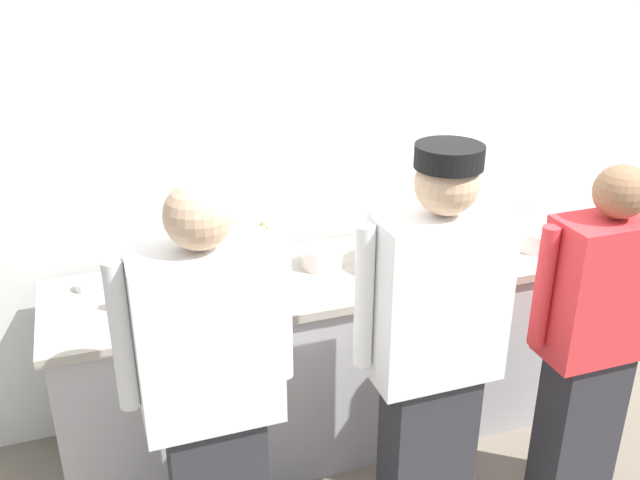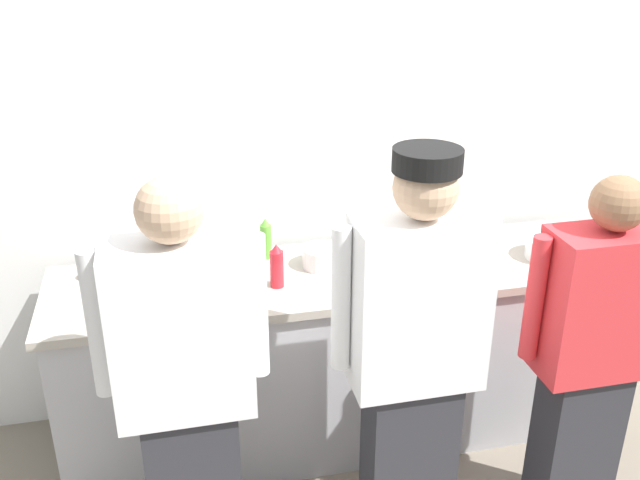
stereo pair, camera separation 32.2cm
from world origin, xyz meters
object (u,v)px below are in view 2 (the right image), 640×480
object	(u,v)px
ramekin_red_sauce	(141,270)
ramekin_orange_sauce	(481,244)
chef_center	(415,357)
plate_stack_front	(550,248)
mixing_bowl_steel	(398,257)
ramekin_yellow_sauce	(477,263)
ramekin_green_sauce	(89,274)
chef_far_right	(590,354)
squeeze_bottle_secondary	(266,239)
sheet_tray	(208,282)
chef_near_left	(186,389)
squeeze_bottle_spare	(277,266)
squeeze_bottle_primary	(124,282)
plate_stack_rear	(323,257)

from	to	relation	value
ramekin_red_sauce	ramekin_orange_sauce	distance (m)	1.65
ramekin_orange_sauce	chef_center	bearing A→B (deg)	-127.56
plate_stack_front	mixing_bowl_steel	xyz separation A→B (m)	(-0.75, 0.04, 0.01)
ramekin_yellow_sauce	ramekin_orange_sauce	bearing A→B (deg)	60.67
ramekin_green_sauce	chef_far_right	bearing A→B (deg)	-25.71
chef_far_right	ramekin_green_sauce	size ratio (longest dim) A/B	19.58
chef_center	ramekin_orange_sauce	size ratio (longest dim) A/B	20.63
plate_stack_front	ramekin_green_sauce	bearing A→B (deg)	172.85
chef_center	squeeze_bottle_secondary	xyz separation A→B (m)	(-0.40, 0.98, 0.09)
ramekin_red_sauce	ramekin_yellow_sauce	world-z (taller)	ramekin_red_sauce
sheet_tray	squeeze_bottle_secondary	world-z (taller)	squeeze_bottle_secondary
ramekin_yellow_sauce	sheet_tray	bearing A→B (deg)	174.88
chef_near_left	plate_stack_front	xyz separation A→B (m)	(1.77, 0.63, 0.08)
squeeze_bottle_spare	plate_stack_front	bearing A→B (deg)	-0.07
plate_stack_front	ramekin_red_sauce	xyz separation A→B (m)	(-1.92, 0.25, -0.02)
chef_near_left	squeeze_bottle_spare	bearing A→B (deg)	55.35
chef_far_right	ramekin_yellow_sauce	world-z (taller)	chef_far_right
squeeze_bottle_primary	ramekin_yellow_sauce	bearing A→B (deg)	-1.21
chef_near_left	mixing_bowl_steel	distance (m)	1.22
squeeze_bottle_secondary	ramekin_orange_sauce	size ratio (longest dim) A/B	2.43
squeeze_bottle_primary	ramekin_red_sauce	xyz separation A→B (m)	(0.06, 0.23, -0.06)
chef_far_right	squeeze_bottle_secondary	size ratio (longest dim) A/B	7.76
plate_stack_rear	sheet_tray	distance (m)	0.54
plate_stack_rear	sheet_tray	bearing A→B (deg)	-173.55
chef_center	squeeze_bottle_spare	bearing A→B (deg)	120.68
mixing_bowl_steel	chef_near_left	bearing A→B (deg)	-146.41
plate_stack_front	ramekin_yellow_sauce	world-z (taller)	plate_stack_front
chef_near_left	sheet_tray	world-z (taller)	chef_near_left
chef_far_right	mixing_bowl_steel	bearing A→B (deg)	128.31
plate_stack_front	ramekin_green_sauce	xyz separation A→B (m)	(-2.15, 0.27, -0.03)
chef_far_right	ramekin_green_sauce	distance (m)	2.18
sheet_tray	ramekin_orange_sauce	bearing A→B (deg)	3.78
chef_near_left	ramekin_yellow_sauce	bearing A→B (deg)	23.84
chef_far_right	squeeze_bottle_secondary	xyz separation A→B (m)	(-1.14, 0.98, 0.19)
sheet_tray	squeeze_bottle_spare	bearing A→B (deg)	-16.61
mixing_bowl_steel	squeeze_bottle_primary	distance (m)	1.23
chef_far_right	mixing_bowl_steel	size ratio (longest dim) A/B	4.44
chef_center	ramekin_green_sauce	world-z (taller)	chef_center
sheet_tray	ramekin_red_sauce	size ratio (longest dim) A/B	4.69
mixing_bowl_steel	ramekin_green_sauce	world-z (taller)	mixing_bowl_steel
mixing_bowl_steel	ramekin_green_sauce	bearing A→B (deg)	170.74
chef_near_left	squeeze_bottle_spare	world-z (taller)	chef_near_left
squeeze_bottle_secondary	squeeze_bottle_spare	xyz separation A→B (m)	(0.00, -0.30, 0.00)
sheet_tray	squeeze_bottle_spare	size ratio (longest dim) A/B	2.46
plate_stack_front	plate_stack_rear	bearing A→B (deg)	172.08
chef_far_right	chef_near_left	bearing A→B (deg)	178.39
chef_near_left	squeeze_bottle_spare	size ratio (longest dim) A/B	8.25
plate_stack_front	ramekin_yellow_sauce	bearing A→B (deg)	-176.93
ramekin_orange_sauce	chef_near_left	bearing A→B (deg)	-151.51
ramekin_yellow_sauce	chef_near_left	bearing A→B (deg)	-156.16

